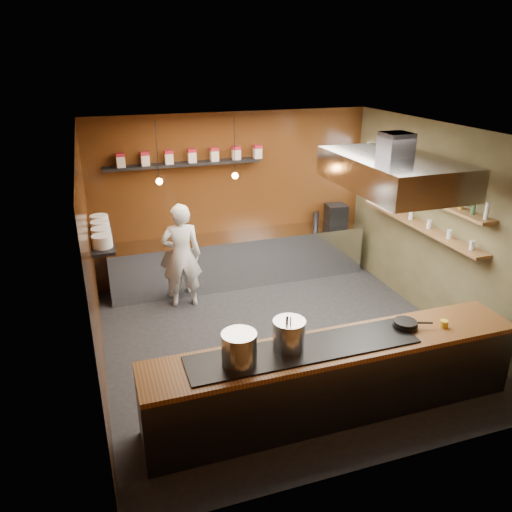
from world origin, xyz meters
name	(u,v)px	position (x,y,z in m)	size (l,w,h in m)	color
floor	(283,341)	(0.00, 0.00, 0.00)	(5.00, 5.00, 0.00)	black
back_wall	(234,198)	(0.00, 2.50, 1.50)	(5.00, 5.00, 0.00)	#3B1E0A
left_wall	(92,270)	(-2.50, 0.00, 1.50)	(5.00, 5.00, 0.00)	#3B1E0A
right_wall	(441,227)	(2.50, 0.00, 1.50)	(5.00, 5.00, 0.00)	#4B482A
ceiling	(288,133)	(0.00, 0.00, 3.00)	(5.00, 5.00, 0.00)	silver
window_pane	(380,176)	(2.45, 1.70, 1.90)	(1.00, 1.00, 0.00)	white
prep_counter	(240,259)	(0.00, 2.17, 0.45)	(4.60, 0.65, 0.90)	silver
pass_counter	(334,378)	(0.00, -1.60, 0.47)	(4.40, 0.72, 0.94)	#38383D
tin_shelf	(183,164)	(-0.90, 2.36, 2.20)	(2.60, 0.26, 0.04)	black
plate_shelf	(101,237)	(-2.34, 1.00, 1.55)	(0.30, 1.40, 0.04)	black
bottle_shelf_upper	(423,195)	(2.34, 0.30, 1.92)	(0.26, 2.80, 0.04)	brown
bottle_shelf_lower	(419,225)	(2.34, 0.30, 1.45)	(0.26, 2.80, 0.04)	brown
extractor_hood	(393,172)	(1.30, -0.40, 2.51)	(1.20, 2.00, 0.72)	#38383D
pendant_left	(159,178)	(-1.40, 1.70, 2.15)	(0.10, 0.10, 0.95)	black
pendant_right	(235,172)	(-0.20, 1.70, 2.15)	(0.10, 0.10, 0.95)	black
storage_tins	(192,156)	(-0.75, 2.36, 2.33)	(2.43, 0.13, 0.22)	beige
plate_stacks	(101,230)	(-2.34, 1.00, 1.65)	(0.26, 1.16, 0.16)	silver
bottles	(424,186)	(2.34, 0.30, 2.06)	(0.06, 2.66, 0.24)	silver
wine_glasses	(420,220)	(2.34, 0.30, 1.53)	(0.07, 2.37, 0.13)	silver
stockpot_large	(239,349)	(-1.15, -1.64, 1.12)	(0.37, 0.37, 0.36)	#B9BBC0
stockpot_small	(289,334)	(-0.55, -1.53, 1.11)	(0.36, 0.36, 0.33)	silver
utensil_crock	(288,343)	(-0.58, -1.58, 1.04)	(0.15, 0.15, 0.19)	silver
frying_pan	(406,324)	(0.92, -1.54, 0.98)	(0.44, 0.29, 0.07)	black
butter_jar	(444,324)	(1.36, -1.67, 0.96)	(0.09, 0.09, 0.08)	gold
espresso_machine	(336,214)	(1.93, 2.25, 1.08)	(0.37, 0.35, 0.37)	black
chef	(182,256)	(-1.14, 1.61, 0.88)	(0.64, 0.42, 1.75)	silver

